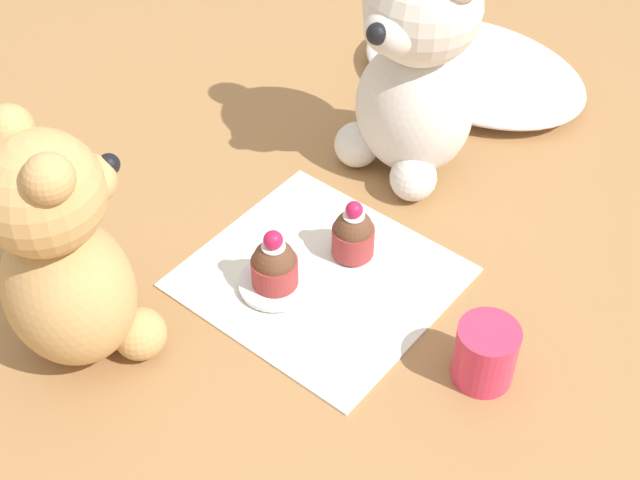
% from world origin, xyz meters
% --- Properties ---
extents(ground_plane, '(4.00, 4.00, 0.00)m').
position_xyz_m(ground_plane, '(0.00, 0.00, 0.00)').
color(ground_plane, '#9E7042').
extents(knitted_placemat, '(0.25, 0.23, 0.01)m').
position_xyz_m(knitted_placemat, '(0.00, 0.00, 0.00)').
color(knitted_placemat, silver).
rests_on(knitted_placemat, ground_plane).
extents(tulle_cloth, '(0.30, 0.22, 0.04)m').
position_xyz_m(tulle_cloth, '(-0.07, 0.40, 0.02)').
color(tulle_cloth, silver).
rests_on(tulle_cloth, ground_plane).
extents(teddy_bear_cream, '(0.15, 0.15, 0.28)m').
position_xyz_m(teddy_bear_cream, '(-0.04, 0.21, 0.13)').
color(teddy_bear_cream, silver).
rests_on(teddy_bear_cream, ground_plane).
extents(teddy_bear_tan, '(0.16, 0.15, 0.26)m').
position_xyz_m(teddy_bear_tan, '(-0.12, -0.21, 0.12)').
color(teddy_bear_tan, tan).
rests_on(teddy_bear_tan, ground_plane).
extents(cupcake_near_cream_bear, '(0.04, 0.04, 0.07)m').
position_xyz_m(cupcake_near_cream_bear, '(0.01, 0.05, 0.03)').
color(cupcake_near_cream_bear, '#993333').
rests_on(cupcake_near_cream_bear, knitted_placemat).
extents(saucer_plate, '(0.08, 0.08, 0.01)m').
position_xyz_m(saucer_plate, '(-0.03, -0.04, 0.01)').
color(saucer_plate, silver).
rests_on(saucer_plate, knitted_placemat).
extents(cupcake_near_tan_bear, '(0.05, 0.05, 0.07)m').
position_xyz_m(cupcake_near_tan_bear, '(-0.03, -0.04, 0.04)').
color(cupcake_near_tan_bear, '#993333').
rests_on(cupcake_near_tan_bear, saucer_plate).
extents(juice_glass, '(0.06, 0.06, 0.06)m').
position_xyz_m(juice_glass, '(0.19, -0.00, 0.03)').
color(juice_glass, '#DB3356').
rests_on(juice_glass, ground_plane).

